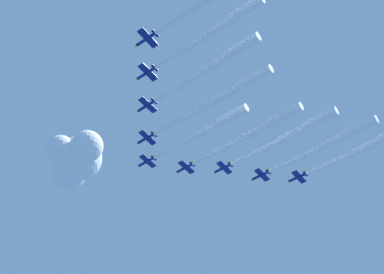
{
  "coord_description": "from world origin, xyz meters",
  "views": [
    {
      "loc": [
        150.33,
        -101.29,
        9.24
      ],
      "look_at": [
        0.0,
        0.0,
        171.98
      ],
      "focal_mm": 57.04,
      "sensor_mm": 36.0,
      "label": 1
    }
  ],
  "objects": [
    {
      "name": "jet_starboard_mid",
      "position": [
        24.69,
        32.58,
        172.56
      ],
      "size": [
        58.72,
        21.42,
        3.87
      ],
      "color": "navy"
    },
    {
      "name": "jet_port_inner",
      "position": [
        27.33,
        -3.98,
        170.46
      ],
      "size": [
        62.38,
        23.65,
        3.93
      ],
      "color": "navy"
    },
    {
      "name": "jet_starboard_inner",
      "position": [
        19.42,
        18.11,
        170.64
      ],
      "size": [
        61.17,
        21.93,
        3.84
      ],
      "color": "navy"
    },
    {
      "name": "cloud_puff",
      "position": [
        -66.45,
        -22.1,
        196.87
      ],
      "size": [
        37.7,
        28.17,
        21.91
      ],
      "color": "white"
    },
    {
      "name": "jet_port_outer",
      "position": [
        50.18,
        -22.81,
        172.8
      ],
      "size": [
        54.46,
        20.51,
        3.93
      ],
      "color": "navy"
    },
    {
      "name": "jet_trail_starboard",
      "position": [
        35.84,
        61.89,
        171.61
      ],
      "size": [
        54.78,
        20.92,
        3.89
      ],
      "color": "navy"
    },
    {
      "name": "jet_lead",
      "position": [
        8.52,
        2.67,
        171.84
      ],
      "size": [
        55.01,
        20.95,
        3.81
      ],
      "color": "navy"
    },
    {
      "name": "jet_port_mid",
      "position": [
        37.2,
        -14.5,
        172.42
      ],
      "size": [
        56.0,
        20.37,
        3.83
      ],
      "color": "navy"
    },
    {
      "name": "jet_starboard_outer",
      "position": [
        31.31,
        47.17,
        170.67
      ],
      "size": [
        58.34,
        21.09,
        3.9
      ],
      "color": "navy"
    }
  ]
}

